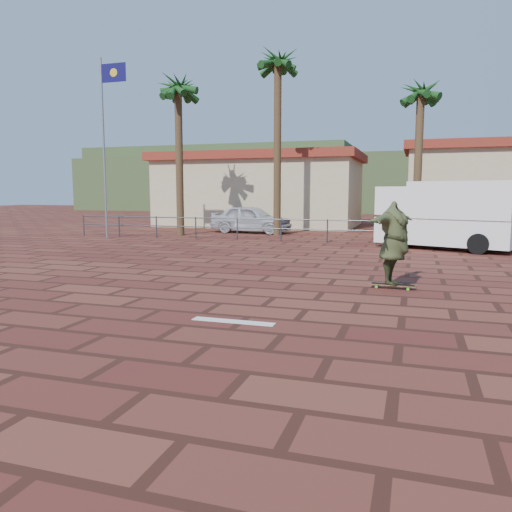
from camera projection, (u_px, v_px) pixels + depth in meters
The scene contains 16 objects.
ground at pixel (221, 303), 9.51m from camera, with size 120.00×120.00×0.00m, color brown.
paint_stripe at pixel (233, 321), 8.17m from camera, with size 1.40×0.22×0.01m, color white.
guardrail at pixel (327, 227), 20.76m from camera, with size 24.06×0.06×1.00m.
flagpole at pixel (106, 135), 22.30m from camera, with size 1.30×0.10×8.00m.
palm_far_left at pixel (178, 92), 23.66m from camera, with size 2.40×2.40×8.25m.
palm_left at pixel (278, 68), 23.58m from camera, with size 2.40×2.40×9.45m.
palm_center at pixel (421, 96), 22.29m from camera, with size 2.40×2.40×7.75m.
building_west at pixel (261, 189), 31.82m from camera, with size 12.60×7.60×4.50m.
building_east at pixel (497, 185), 29.45m from camera, with size 10.60×6.60×5.00m.
hill_front at pixel (385, 184), 56.37m from camera, with size 70.00×18.00×6.00m, color #384C28.
hill_back at pixel (223, 178), 68.56m from camera, with size 35.00×14.00×8.00m, color #384C28.
longboard at pixel (393, 285), 10.95m from camera, with size 0.99×0.31×0.10m.
skateboarder at pixel (394, 243), 10.83m from camera, with size 2.24×0.61×1.82m, color #3D4424.
campervan at pixel (447, 214), 18.45m from camera, with size 5.21×3.58×2.50m.
car_silver at pixel (251, 219), 25.95m from camera, with size 1.70×4.23×1.44m, color silver.
car_white at pixel (456, 221), 23.39m from camera, with size 1.63×4.68×1.54m, color silver.
Camera 1 is at (3.48, -8.67, 2.10)m, focal length 35.00 mm.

